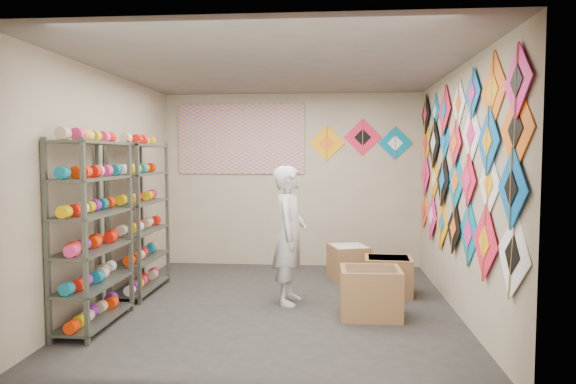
# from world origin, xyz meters

# --- Properties ---
(ground) EXTENTS (4.50, 4.50, 0.00)m
(ground) POSITION_xyz_m (0.00, 0.00, 0.00)
(ground) COLOR #282523
(room_walls) EXTENTS (4.50, 4.50, 4.50)m
(room_walls) POSITION_xyz_m (0.00, 0.00, 1.64)
(room_walls) COLOR tan
(room_walls) RESTS_ON ground
(shelf_rack_front) EXTENTS (0.40, 1.10, 1.90)m
(shelf_rack_front) POSITION_xyz_m (-1.78, -0.85, 0.95)
(shelf_rack_front) COLOR #4C5147
(shelf_rack_front) RESTS_ON ground
(shelf_rack_back) EXTENTS (0.40, 1.10, 1.90)m
(shelf_rack_back) POSITION_xyz_m (-1.78, 0.45, 0.95)
(shelf_rack_back) COLOR #4C5147
(shelf_rack_back) RESTS_ON ground
(string_spools) EXTENTS (0.12, 2.36, 0.12)m
(string_spools) POSITION_xyz_m (-1.78, -0.20, 1.05)
(string_spools) COLOR #FF2F74
(string_spools) RESTS_ON ground
(kite_wall_display) EXTENTS (0.06, 4.35, 2.07)m
(kite_wall_display) POSITION_xyz_m (1.98, -0.06, 1.62)
(kite_wall_display) COLOR white
(kite_wall_display) RESTS_ON room_walls
(back_wall_kites) EXTENTS (1.59, 0.02, 0.66)m
(back_wall_kites) POSITION_xyz_m (1.06, 2.24, 1.96)
(back_wall_kites) COLOR #F59E09
(back_wall_kites) RESTS_ON room_walls
(poster) EXTENTS (2.00, 0.01, 1.10)m
(poster) POSITION_xyz_m (-0.80, 2.23, 2.00)
(poster) COLOR #8852B1
(poster) RESTS_ON room_walls
(shopkeeper) EXTENTS (0.68, 0.52, 1.61)m
(shopkeeper) POSITION_xyz_m (0.14, 0.13, 0.81)
(shopkeeper) COLOR silver
(shopkeeper) RESTS_ON ground
(carton_a) EXTENTS (0.64, 0.54, 0.53)m
(carton_a) POSITION_xyz_m (1.04, -0.32, 0.26)
(carton_a) COLOR #9C6A44
(carton_a) RESTS_ON ground
(carton_b) EXTENTS (0.61, 0.51, 0.47)m
(carton_b) POSITION_xyz_m (1.33, 0.59, 0.24)
(carton_b) COLOR #9C6A44
(carton_b) RESTS_ON ground
(carton_c) EXTENTS (0.63, 0.66, 0.48)m
(carton_c) POSITION_xyz_m (0.87, 1.35, 0.24)
(carton_c) COLOR #9C6A44
(carton_c) RESTS_ON ground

